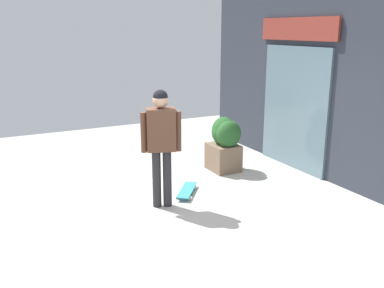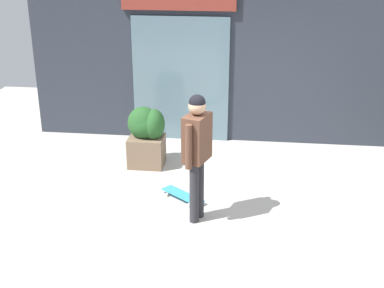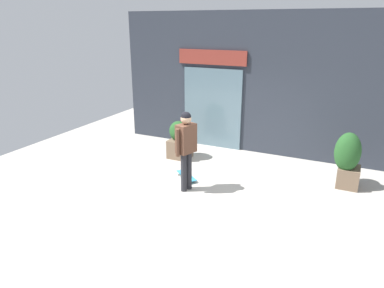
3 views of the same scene
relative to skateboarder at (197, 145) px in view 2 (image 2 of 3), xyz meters
name	(u,v)px [view 2 (image 2 of 3)]	position (x,y,z in m)	size (l,w,h in m)	color
ground_plane	(224,217)	(0.37, 0.10, -1.10)	(12.00, 12.00, 0.00)	#B2ADA3
building_facade	(235,39)	(0.33, 3.15, 0.80)	(7.60, 0.31, 3.85)	#2D333D
skateboarder	(197,145)	(0.00, 0.00, 0.00)	(0.38, 0.57, 1.78)	#28282D
skateboard	(183,195)	(-0.27, 0.55, -1.04)	(0.70, 0.61, 0.08)	teal
planter_box_right	(147,131)	(-1.04, 1.74, -0.50)	(0.63, 0.59, 1.02)	brown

